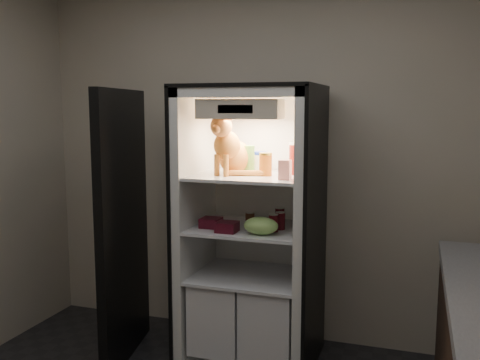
% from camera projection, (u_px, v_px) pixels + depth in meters
% --- Properties ---
extents(room_shell, '(3.60, 3.60, 3.60)m').
position_uv_depth(room_shell, '(156.00, 134.00, 2.23)').
color(room_shell, white).
rests_on(room_shell, floor).
extents(refrigerator, '(0.90, 0.72, 1.88)m').
position_uv_depth(refrigerator, '(253.00, 246.00, 3.64)').
color(refrigerator, white).
rests_on(refrigerator, floor).
extents(fridge_door, '(0.23, 0.86, 1.85)m').
position_uv_depth(fridge_door, '(123.00, 228.00, 3.63)').
color(fridge_door, black).
rests_on(fridge_door, floor).
extents(tabby_cat, '(0.36, 0.42, 0.43)m').
position_uv_depth(tabby_cat, '(231.00, 150.00, 3.52)').
color(tabby_cat, '#B66117').
rests_on(tabby_cat, refrigerator).
extents(parmesan_shaker, '(0.07, 0.07, 0.19)m').
position_uv_depth(parmesan_shaker, '(249.00, 160.00, 3.55)').
color(parmesan_shaker, green).
rests_on(parmesan_shaker, refrigerator).
extents(mayo_tub, '(0.10, 0.10, 0.14)m').
position_uv_depth(mayo_tub, '(260.00, 162.00, 3.66)').
color(mayo_tub, white).
rests_on(mayo_tub, refrigerator).
extents(salsa_jar, '(0.08, 0.08, 0.15)m').
position_uv_depth(salsa_jar, '(266.00, 164.00, 3.46)').
color(salsa_jar, maroon).
rests_on(salsa_jar, refrigerator).
extents(pepper_jar, '(0.13, 0.13, 0.21)m').
position_uv_depth(pepper_jar, '(298.00, 158.00, 3.52)').
color(pepper_jar, maroon).
rests_on(pepper_jar, refrigerator).
extents(cream_carton, '(0.07, 0.07, 0.12)m').
position_uv_depth(cream_carton, '(285.00, 170.00, 3.28)').
color(cream_carton, silver).
rests_on(cream_carton, refrigerator).
extents(soda_can_a, '(0.06, 0.06, 0.12)m').
position_uv_depth(soda_can_a, '(280.00, 216.00, 3.61)').
color(soda_can_a, black).
rests_on(soda_can_a, refrigerator).
extents(soda_can_b, '(0.06, 0.06, 0.12)m').
position_uv_depth(soda_can_b, '(280.00, 221.00, 3.48)').
color(soda_can_b, black).
rests_on(soda_can_b, refrigerator).
extents(soda_can_c, '(0.06, 0.06, 0.11)m').
position_uv_depth(soda_can_c, '(273.00, 223.00, 3.41)').
color(soda_can_c, black).
rests_on(soda_can_c, refrigerator).
extents(condiment_jar, '(0.06, 0.06, 0.09)m').
position_uv_depth(condiment_jar, '(250.00, 218.00, 3.63)').
color(condiment_jar, '#552D18').
rests_on(condiment_jar, refrigerator).
extents(grape_bag, '(0.22, 0.16, 0.11)m').
position_uv_depth(grape_bag, '(261.00, 226.00, 3.34)').
color(grape_bag, '#7AB152').
rests_on(grape_bag, refrigerator).
extents(berry_box_left, '(0.13, 0.13, 0.06)m').
position_uv_depth(berry_box_left, '(211.00, 223.00, 3.54)').
color(berry_box_left, '#530D18').
rests_on(berry_box_left, refrigerator).
extents(berry_box_right, '(0.13, 0.13, 0.06)m').
position_uv_depth(berry_box_right, '(227.00, 227.00, 3.41)').
color(berry_box_right, '#530D18').
rests_on(berry_box_right, refrigerator).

